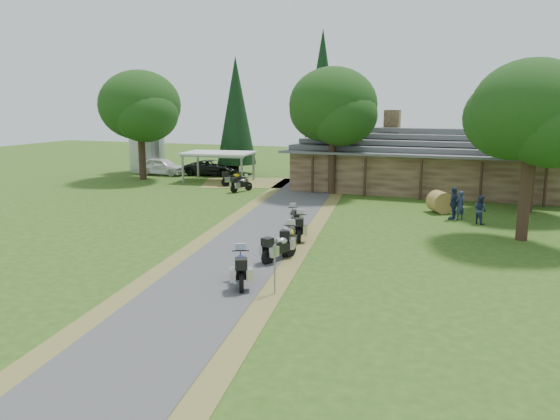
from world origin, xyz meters
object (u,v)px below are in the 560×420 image
(motorcycle_row_b, at_px, (279,246))
(hay_bale, at_px, (440,202))
(carport, at_px, (219,167))
(motorcycle_row_e, at_px, (295,216))
(lodge, at_px, (428,159))
(motorcycle_carport_a, at_px, (234,178))
(motorcycle_row_a, at_px, (241,267))
(car_white_sedan, at_px, (162,164))
(car_dark_suv, at_px, (212,164))
(silo, at_px, (146,136))
(motorcycle_row_c, at_px, (289,238))
(motorcycle_carport_b, at_px, (241,183))
(motorcycle_row_d, at_px, (300,225))

(motorcycle_row_b, bearing_deg, hay_bale, -3.65)
(carport, height_order, motorcycle_row_e, carport)
(lodge, xyz_separation_m, motorcycle_carport_a, (-15.15, -3.12, -1.78))
(motorcycle_row_a, distance_m, motorcycle_row_b, 3.54)
(motorcycle_row_b, xyz_separation_m, motorcycle_carport_a, (-10.93, 19.08, 0.01))
(car_white_sedan, height_order, car_dark_suv, car_dark_suv)
(silo, xyz_separation_m, car_dark_suv, (7.35, -0.33, -2.45))
(car_white_sedan, xyz_separation_m, motorcycle_row_e, (18.76, -16.39, -0.41))
(motorcycle_row_c, height_order, hay_bale, motorcycle_row_c)
(motorcycle_row_b, distance_m, motorcycle_carport_b, 18.90)
(motorcycle_row_a, xyz_separation_m, motorcycle_carport_b, (-8.90, 20.06, -0.08))
(lodge, distance_m, motorcycle_row_a, 26.17)
(motorcycle_row_d, relative_size, motorcycle_row_e, 1.16)
(motorcycle_row_e, relative_size, motorcycle_carport_b, 0.94)
(motorcycle_row_d, height_order, motorcycle_carport_b, motorcycle_row_d)
(motorcycle_row_d, xyz_separation_m, motorcycle_row_e, (-1.15, 2.59, -0.10))
(lodge, bearing_deg, motorcycle_carport_b, -157.05)
(car_dark_suv, height_order, motorcycle_carport_a, car_dark_suv)
(silo, relative_size, motorcycle_carport_a, 3.60)
(motorcycle_row_a, bearing_deg, lodge, -34.90)
(car_white_sedan, height_order, motorcycle_row_b, car_white_sedan)
(hay_bale, bearing_deg, lodge, 100.59)
(silo, relative_size, motorcycle_row_b, 3.63)
(car_dark_suv, relative_size, motorcycle_carport_b, 2.97)
(motorcycle_row_d, distance_m, motorcycle_carport_b, 15.36)
(motorcycle_row_b, bearing_deg, lodge, 9.28)
(car_white_sedan, relative_size, motorcycle_row_c, 2.96)
(silo, distance_m, motorcycle_row_b, 33.88)
(motorcycle_row_a, distance_m, motorcycle_row_d, 7.49)
(motorcycle_row_a, height_order, motorcycle_row_b, motorcycle_row_a)
(motorcycle_row_a, height_order, motorcycle_carport_a, motorcycle_row_a)
(car_white_sedan, xyz_separation_m, hay_bale, (26.11, -9.57, -0.35))
(car_dark_suv, distance_m, motorcycle_row_a, 31.87)
(silo, bearing_deg, motorcycle_carport_a, -25.07)
(silo, xyz_separation_m, carport, (9.71, -3.74, -2.25))
(motorcycle_row_d, xyz_separation_m, hay_bale, (6.21, 9.41, -0.03))
(motorcycle_row_d, bearing_deg, motorcycle_carport_a, 19.47)
(car_white_sedan, xyz_separation_m, motorcycle_row_a, (19.98, -26.47, -0.29))
(motorcycle_row_e, xyz_separation_m, hay_bale, (7.35, 6.82, 0.06))
(car_white_sedan, relative_size, motorcycle_carport_b, 3.24)
(car_dark_suv, xyz_separation_m, motorcycle_row_d, (15.30, -20.42, -0.37))
(motorcycle_carport_b, bearing_deg, motorcycle_carport_a, 59.43)
(silo, height_order, motorcycle_row_d, silo)
(motorcycle_row_d, height_order, motorcycle_carport_a, motorcycle_row_d)
(carport, height_order, motorcycle_carport_b, carport)
(car_dark_suv, xyz_separation_m, motorcycle_carport_b, (6.48, -7.85, -0.43))
(lodge, xyz_separation_m, hay_bale, (1.65, -8.82, -1.78))
(car_white_sedan, relative_size, car_dark_suv, 1.09)
(motorcycle_row_e, bearing_deg, motorcycle_carport_b, 7.63)
(silo, height_order, hay_bale, silo)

